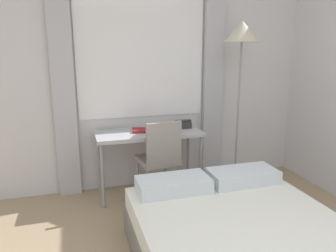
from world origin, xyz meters
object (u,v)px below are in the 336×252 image
object	(u,v)px
desk	(149,138)
desk_chair	(160,156)
telephone	(183,124)
book	(145,130)
standing_lamp	(242,42)

from	to	relation	value
desk	desk_chair	distance (m)	0.27
desk	telephone	bearing A→B (deg)	9.37
book	desk	bearing A→B (deg)	-43.29
desk	telephone	world-z (taller)	telephone
desk	book	xyz separation A→B (m)	(-0.04, 0.03, 0.08)
telephone	book	distance (m)	0.47
desk	book	bearing A→B (deg)	136.71
desk	desk_chair	world-z (taller)	desk_chair
desk	standing_lamp	bearing A→B (deg)	-5.51
standing_lamp	book	bearing A→B (deg)	172.91
desk_chair	book	distance (m)	0.36
desk_chair	standing_lamp	bearing A→B (deg)	-0.54
desk	desk_chair	xyz separation A→B (m)	(0.07, -0.22, -0.15)
desk	book	world-z (taller)	book
telephone	book	bearing A→B (deg)	-175.38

